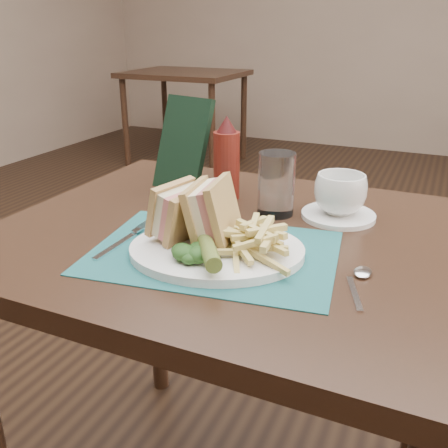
% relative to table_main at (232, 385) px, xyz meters
% --- Properties ---
extents(floor, '(7.00, 7.00, 0.00)m').
position_rel_table_main_xyz_m(floor, '(0.00, 0.50, -0.38)').
color(floor, black).
rests_on(floor, ground).
extents(wall_back, '(6.00, 0.00, 6.00)m').
position_rel_table_main_xyz_m(wall_back, '(0.00, 4.00, -0.38)').
color(wall_back, gray).
rests_on(wall_back, ground).
extents(table_main, '(0.90, 0.75, 0.75)m').
position_rel_table_main_xyz_m(table_main, '(0.00, 0.00, 0.00)').
color(table_main, black).
rests_on(table_main, ground).
extents(table_bg_left, '(0.90, 0.75, 0.75)m').
position_rel_table_main_xyz_m(table_bg_left, '(-1.65, 2.86, 0.00)').
color(table_bg_left, black).
rests_on(table_bg_left, ground).
extents(placemat, '(0.46, 0.36, 0.00)m').
position_rel_table_main_xyz_m(placemat, '(0.01, -0.11, 0.38)').
color(placemat, '#1A5455').
rests_on(placemat, table_main).
extents(plate, '(0.36, 0.33, 0.01)m').
position_rel_table_main_xyz_m(plate, '(0.02, -0.12, 0.38)').
color(plate, white).
rests_on(plate, placemat).
extents(sandwich_half_a, '(0.10, 0.11, 0.10)m').
position_rel_table_main_xyz_m(sandwich_half_a, '(-0.07, -0.11, 0.44)').
color(sandwich_half_a, tan).
rests_on(sandwich_half_a, plate).
extents(sandwich_half_b, '(0.09, 0.12, 0.11)m').
position_rel_table_main_xyz_m(sandwich_half_b, '(-0.02, -0.10, 0.45)').
color(sandwich_half_b, tan).
rests_on(sandwich_half_b, plate).
extents(kale_garnish, '(0.11, 0.08, 0.03)m').
position_rel_table_main_xyz_m(kale_garnish, '(0.02, -0.18, 0.41)').
color(kale_garnish, '#1A3D16').
rests_on(kale_garnish, plate).
extents(pickle_spear, '(0.09, 0.11, 0.03)m').
position_rel_table_main_xyz_m(pickle_spear, '(0.03, -0.18, 0.41)').
color(pickle_spear, '#506526').
rests_on(pickle_spear, plate).
extents(fries_pile, '(0.18, 0.20, 0.05)m').
position_rel_table_main_xyz_m(fries_pile, '(0.09, -0.10, 0.42)').
color(fries_pile, tan).
rests_on(fries_pile, plate).
extents(fork, '(0.03, 0.17, 0.01)m').
position_rel_table_main_xyz_m(fork, '(-0.16, -0.13, 0.38)').
color(fork, silver).
rests_on(fork, placemat).
extents(spoon, '(0.08, 0.15, 0.01)m').
position_rel_table_main_xyz_m(spoon, '(0.26, -0.13, 0.38)').
color(spoon, silver).
rests_on(spoon, table_main).
extents(saucer, '(0.20, 0.20, 0.01)m').
position_rel_table_main_xyz_m(saucer, '(0.17, 0.15, 0.38)').
color(saucer, white).
rests_on(saucer, table_main).
extents(coffee_cup, '(0.13, 0.13, 0.08)m').
position_rel_table_main_xyz_m(coffee_cup, '(0.17, 0.15, 0.43)').
color(coffee_cup, white).
rests_on(coffee_cup, saucer).
extents(drinking_glass, '(0.09, 0.09, 0.13)m').
position_rel_table_main_xyz_m(drinking_glass, '(0.05, 0.11, 0.44)').
color(drinking_glass, silver).
rests_on(drinking_glass, table_main).
extents(ketchup_bottle, '(0.07, 0.07, 0.19)m').
position_rel_table_main_xyz_m(ketchup_bottle, '(-0.09, 0.17, 0.47)').
color(ketchup_bottle, '#5B170F').
rests_on(ketchup_bottle, table_main).
extents(check_presenter, '(0.15, 0.11, 0.21)m').
position_rel_table_main_xyz_m(check_presenter, '(-0.21, 0.18, 0.48)').
color(check_presenter, black).
rests_on(check_presenter, table_main).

